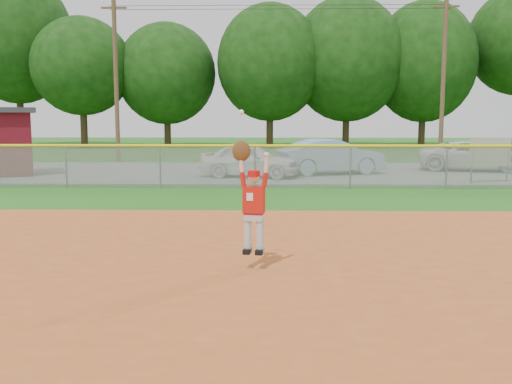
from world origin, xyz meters
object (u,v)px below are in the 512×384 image
car_white_b (473,156)px  ballplayer (252,198)px  sponsor_sign (490,154)px  car_blue (331,157)px  car_white_a (250,160)px

car_white_b → ballplayer: bearing=164.5°
sponsor_sign → ballplayer: bearing=-124.5°
sponsor_sign → ballplayer: (-8.59, -12.51, 0.08)m
car_white_b → sponsor_sign: (-1.13, -4.94, 0.41)m
car_blue → car_white_b: 6.98m
sponsor_sign → ballplayer: 15.18m
car_white_a → sponsor_sign: bearing=-87.4°
car_white_b → sponsor_sign: sponsor_sign is taller
car_blue → sponsor_sign: 6.48m
car_white_a → car_white_b: bearing=-59.2°
car_white_a → car_blue: 3.74m
car_white_b → ballplayer: size_ratio=2.12×
car_white_b → ballplayer: ballplayer is taller
sponsor_sign → ballplayer: ballplayer is taller
car_white_b → car_white_a: bearing=120.5°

